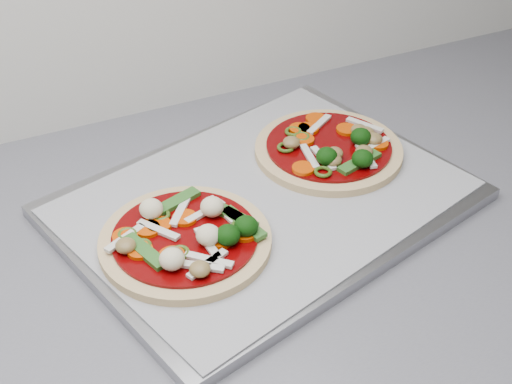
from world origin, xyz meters
name	(u,v)px	position (x,y,z in m)	size (l,w,h in m)	color
countertop	(174,283)	(0.00, 1.30, 0.88)	(3.60, 0.60, 0.04)	slate
baking_tray	(264,202)	(0.12, 1.35, 0.91)	(0.42, 0.31, 0.01)	#95959A
parchment	(264,197)	(0.12, 1.35, 0.91)	(0.40, 0.29, 0.00)	gray
pizza_left	(187,238)	(0.02, 1.31, 0.93)	(0.18, 0.18, 0.03)	tan
pizza_right	(331,148)	(0.23, 1.39, 0.92)	(0.23, 0.23, 0.03)	tan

